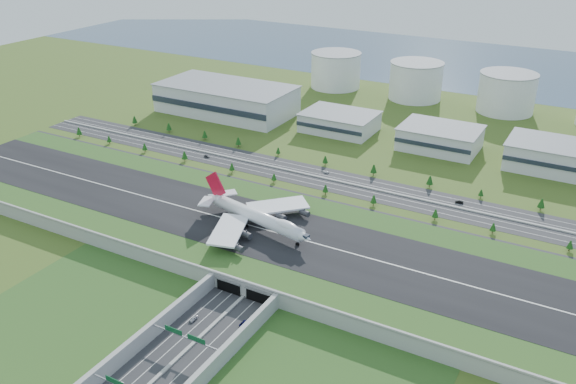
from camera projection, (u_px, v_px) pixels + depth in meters
The scene contains 20 objects.
ground at pixel (293, 250), 334.06m from camera, with size 1200.00×1200.00×0.00m, color #354A17.
airfield_deck at pixel (293, 244), 332.22m from camera, with size 520.00×100.00×9.20m.
underpass_road at pixel (179, 350), 254.12m from camera, with size 38.80×120.40×8.00m.
sign_gantry_near at pixel (185, 338), 256.07m from camera, with size 38.70×0.70×9.80m.
north_expressway at pixel (361, 187), 409.01m from camera, with size 560.00×36.00×0.12m, color #28282B.
tree_row at pixel (364, 180), 407.62m from camera, with size 502.41×48.63×8.42m.
hangar_west at pixel (227, 99), 549.46m from camera, with size 120.00×60.00×25.00m, color silver.
hangar_mid_a at pixel (340, 122), 507.18m from camera, with size 58.00×42.00×15.00m, color silver.
hangar_mid_b at pixel (440, 138), 469.37m from camera, with size 58.00×42.00×17.00m, color silver.
hangar_mid_c at pixel (550, 156), 433.77m from camera, with size 58.00×42.00×19.00m, color silver.
fuel_tank_a at pixel (336, 70), 623.98m from camera, with size 50.00×50.00×35.00m, color white.
fuel_tank_b at pixel (416, 81), 586.61m from camera, with size 50.00×50.00×35.00m, color white.
fuel_tank_c at pixel (507, 93), 549.23m from camera, with size 50.00×50.00×35.00m, color white.
bay_water at pixel (490, 66), 712.87m from camera, with size 1200.00×260.00×0.06m, color #374F6A.
boeing_747 at pixel (256, 216), 338.07m from camera, with size 79.63×74.48×24.94m.
car_0 at pixel (193, 319), 277.49m from camera, with size 1.98×4.92×1.68m, color silver.
car_2 at pixel (244, 323), 274.82m from camera, with size 2.42×5.25×1.46m, color #0D0E41.
car_4 at pixel (207, 156), 456.03m from camera, with size 1.96×4.86×1.66m, color #56555A.
car_5 at pixel (459, 202), 386.11m from camera, with size 1.77×5.08×1.67m, color black.
car_7 at pixel (326, 172), 429.88m from camera, with size 1.90×4.68×1.36m, color white.
Camera 1 is at (137.64, -253.06, 172.19)m, focal length 38.00 mm.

